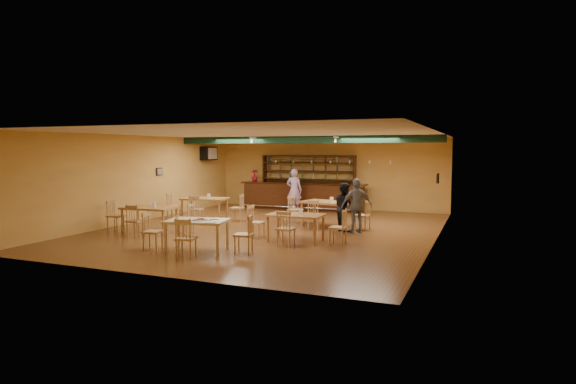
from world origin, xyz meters
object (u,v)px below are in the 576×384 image
at_px(dining_table_a, 205,209).
at_px(dining_table_c, 150,220).
at_px(dining_table_b, 327,214).
at_px(patron_bar, 294,190).
at_px(dining_table_d, 296,228).
at_px(near_table, 197,236).
at_px(bar_counter, 303,196).
at_px(patron_right_a, 345,207).

relative_size(dining_table_a, dining_table_c, 1.00).
bearing_deg(dining_table_b, patron_bar, 140.32).
distance_m(dining_table_d, patron_bar, 6.34).
relative_size(dining_table_c, near_table, 1.07).
bearing_deg(dining_table_c, dining_table_b, 30.26).
bearing_deg(patron_bar, bar_counter, -99.34).
bearing_deg(dining_table_b, dining_table_d, -77.92).
xyz_separation_m(dining_table_b, near_table, (-1.78, -5.00, -0.02)).
height_order(dining_table_a, patron_right_a, patron_right_a).
bearing_deg(dining_table_a, patron_bar, 47.71).
xyz_separation_m(dining_table_a, patron_bar, (2.19, 3.22, 0.48)).
bearing_deg(patron_right_a, dining_table_c, 73.31).
distance_m(dining_table_b, near_table, 5.31).
bearing_deg(dining_table_b, patron_right_a, -32.82).
relative_size(dining_table_c, dining_table_d, 1.04).
bearing_deg(near_table, patron_bar, 82.29).
relative_size(dining_table_a, patron_bar, 0.90).
relative_size(dining_table_b, dining_table_d, 1.09).
distance_m(dining_table_c, near_table, 3.36).
xyz_separation_m(dining_table_a, dining_table_c, (-0.07, -2.99, -0.00)).
distance_m(bar_counter, dining_table_b, 4.47).
bearing_deg(patron_bar, dining_table_a, 50.63).
height_order(dining_table_b, dining_table_d, dining_table_b).
xyz_separation_m(bar_counter, patron_bar, (-0.06, -0.83, 0.31)).
xyz_separation_m(dining_table_d, near_table, (-1.77, -2.14, 0.02)).
distance_m(dining_table_a, dining_table_b, 4.55).
xyz_separation_m(dining_table_b, patron_bar, (-2.36, 3.00, 0.46)).
height_order(near_table, patron_right_a, patron_right_a).
bearing_deg(bar_counter, patron_right_a, -56.20).
height_order(dining_table_d, patron_bar, patron_bar).
distance_m(dining_table_b, dining_table_c, 5.62).
relative_size(dining_table_c, patron_bar, 0.89).
height_order(dining_table_a, near_table, near_table).
bearing_deg(bar_counter, dining_table_a, -119.10).
bearing_deg(patron_right_a, dining_table_d, 118.02).
xyz_separation_m(dining_table_b, dining_table_d, (-0.00, -2.86, -0.03)).
relative_size(near_table, patron_right_a, 0.97).
xyz_separation_m(dining_table_b, dining_table_c, (-4.62, -3.20, -0.02)).
xyz_separation_m(dining_table_a, near_table, (2.77, -4.79, 0.00)).
distance_m(dining_table_a, dining_table_c, 2.99).
xyz_separation_m(near_table, patron_bar, (-0.58, 8.01, 0.48)).
bearing_deg(dining_table_b, dining_table_a, -165.16).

